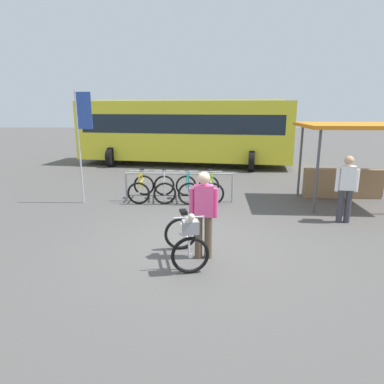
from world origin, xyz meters
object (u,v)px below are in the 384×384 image
at_px(racked_bike_lime, 211,189).
at_px(banner_flag, 82,126).
at_px(racked_bike_yellow, 141,188).
at_px(featured_bicycle, 186,238).
at_px(person_with_featured_bike, 204,211).
at_px(pedestrian_with_backpack, 346,185).
at_px(racked_bike_white, 164,188).
at_px(market_stall, 351,155).
at_px(racked_bike_teal, 188,188).
at_px(bus_distant, 184,128).

distance_m(racked_bike_lime, banner_flag, 4.09).
xyz_separation_m(racked_bike_yellow, featured_bicycle, (1.49, -4.32, 0.12)).
distance_m(person_with_featured_bike, pedestrian_with_backpack, 4.04).
bearing_deg(racked_bike_white, racked_bike_lime, -1.30).
bearing_deg(market_stall, pedestrian_with_backpack, -115.21).
height_order(racked_bike_teal, featured_bicycle, featured_bicycle).
relative_size(racked_bike_white, banner_flag, 0.37).
bearing_deg(featured_bicycle, market_stall, 42.33).
xyz_separation_m(racked_bike_lime, featured_bicycle, (-0.61, -4.27, 0.12)).
relative_size(featured_bicycle, bus_distant, 0.12).
distance_m(racked_bike_yellow, featured_bicycle, 4.57).
distance_m(racked_bike_yellow, banner_flag, 2.44).
height_order(featured_bicycle, person_with_featured_bike, person_with_featured_bike).
bearing_deg(bus_distant, racked_bike_white, -93.30).
distance_m(racked_bike_teal, racked_bike_lime, 0.70).
bearing_deg(banner_flag, featured_bicycle, -52.57).
xyz_separation_m(pedestrian_with_backpack, banner_flag, (-6.79, 1.62, 1.29)).
bearing_deg(racked_bike_yellow, person_with_featured_bike, -66.16).
relative_size(person_with_featured_bike, banner_flag, 0.51).
xyz_separation_m(bus_distant, market_stall, (5.09, -6.59, -0.35)).
distance_m(racked_bike_white, racked_bike_lime, 1.40).
height_order(racked_bike_white, bus_distant, bus_distant).
distance_m(pedestrian_with_backpack, market_stall, 2.18).
bearing_deg(pedestrian_with_backpack, bus_distant, 116.16).
distance_m(person_with_featured_bike, market_stall, 5.96).
distance_m(racked_bike_white, pedestrian_with_backpack, 5.00).
height_order(featured_bicycle, market_stall, market_stall).
bearing_deg(market_stall, featured_bicycle, -137.67).
height_order(racked_bike_white, person_with_featured_bike, person_with_featured_bike).
bearing_deg(featured_bicycle, racked_bike_yellow, 109.07).
relative_size(pedestrian_with_backpack, market_stall, 0.51).
xyz_separation_m(racked_bike_white, pedestrian_with_backpack, (4.56, -1.97, 0.57)).
xyz_separation_m(racked_bike_teal, bus_distant, (-0.32, 6.56, 1.37)).
bearing_deg(pedestrian_with_backpack, racked_bike_white, 156.60).
distance_m(pedestrian_with_backpack, bus_distant, 9.53).
bearing_deg(racked_bike_teal, racked_bike_white, 178.70).
xyz_separation_m(featured_bicycle, market_stall, (4.68, 4.26, 0.91)).
xyz_separation_m(racked_bike_lime, person_with_featured_bike, (-0.30, -4.03, 0.54)).
xyz_separation_m(featured_bicycle, person_with_featured_bike, (0.31, 0.24, 0.42)).
distance_m(racked_bike_teal, featured_bicycle, 4.29).
height_order(racked_bike_white, racked_bike_teal, same).
xyz_separation_m(racked_bike_teal, racked_bike_lime, (0.70, -0.02, -0.00)).
xyz_separation_m(racked_bike_lime, bus_distant, (-1.02, 6.58, 1.37)).
relative_size(racked_bike_white, pedestrian_with_backpack, 0.72).
relative_size(racked_bike_yellow, racked_bike_teal, 0.95).
height_order(racked_bike_lime, banner_flag, banner_flag).
bearing_deg(banner_flag, pedestrian_with_backpack, -13.39).
distance_m(racked_bike_lime, market_stall, 4.20).
xyz_separation_m(featured_bicycle, banner_flag, (-3.02, 3.94, 1.74)).
height_order(racked_bike_yellow, racked_bike_teal, same).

